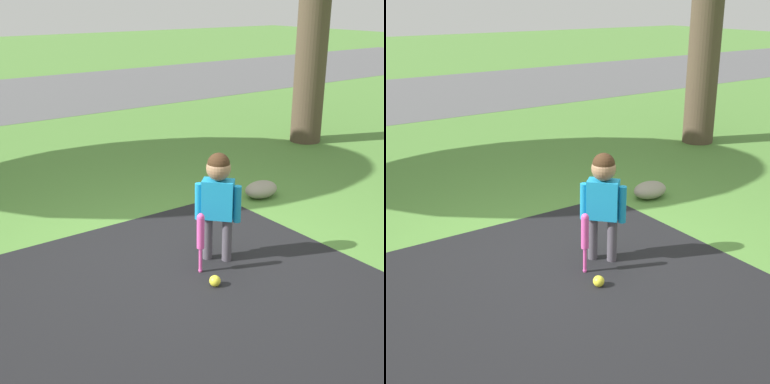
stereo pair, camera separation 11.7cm
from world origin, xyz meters
TOP-DOWN VIEW (x-y plane):
  - ground_plane at (0.00, 0.00)m, footprint 60.00×60.00m
  - child at (0.18, -0.28)m, footprint 0.31×0.33m
  - baseball_bat at (-0.09, -0.39)m, footprint 0.07×0.07m
  - sports_ball at (-0.14, -0.66)m, footprint 0.10×0.10m
  - edging_rock at (1.64, 0.70)m, footprint 0.44×0.31m

SIDE VIEW (x-z plane):
  - ground_plane at x=0.00m, z-range 0.00..0.00m
  - sports_ball at x=-0.14m, z-range 0.00..0.10m
  - edging_rock at x=1.64m, z-range 0.00..0.20m
  - baseball_bat at x=-0.09m, z-range 0.08..0.65m
  - child at x=0.18m, z-range 0.15..1.19m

